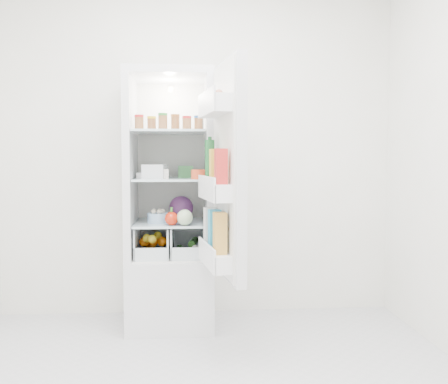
{
  "coord_description": "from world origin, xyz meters",
  "views": [
    {
      "loc": [
        -0.07,
        -2.35,
        1.19
      ],
      "look_at": [
        0.16,
        0.95,
        0.97
      ],
      "focal_mm": 40.0,
      "sensor_mm": 36.0,
      "label": 1
    }
  ],
  "objects": [
    {
      "name": "red_cabbage",
      "position": [
        -0.13,
        1.28,
        0.84
      ],
      "size": [
        0.18,
        0.18,
        0.18
      ],
      "primitive_type": "sphere",
      "color": "#521C54",
      "rests_on": "shelf_low"
    },
    {
      "name": "citrus_pile",
      "position": [
        -0.33,
        1.15,
        0.59
      ],
      "size": [
        0.2,
        0.31,
        0.16
      ],
      "color": "orange",
      "rests_on": "refrigerator"
    },
    {
      "name": "bell_pepper",
      "position": [
        -0.19,
        0.99,
        0.79
      ],
      "size": [
        0.09,
        0.09,
        0.09
      ],
      "primitive_type": "sphere",
      "color": "red",
      "rests_on": "shelf_low"
    },
    {
      "name": "tin_red",
      "position": [
        -0.01,
        0.96,
        1.09
      ],
      "size": [
        0.12,
        0.12,
        0.06
      ],
      "primitive_type": "cylinder",
      "rotation": [
        0.0,
        0.0,
        0.36
      ],
      "color": "#D0421F",
      "rests_on": "shelf_mid"
    },
    {
      "name": "crisper_left",
      "position": [
        -0.32,
        1.19,
        0.61
      ],
      "size": [
        0.23,
        0.46,
        0.22
      ],
      "primitive_type": null,
      "color": "silver",
      "rests_on": "refrigerator"
    },
    {
      "name": "refrigerator",
      "position": [
        -0.2,
        1.25,
        0.67
      ],
      "size": [
        0.6,
        0.6,
        1.8
      ],
      "color": "silver",
      "rests_on": "ground"
    },
    {
      "name": "mushroom_bowl",
      "position": [
        -0.29,
        1.13,
        0.78
      ],
      "size": [
        0.18,
        0.18,
        0.07
      ],
      "primitive_type": "cylinder",
      "rotation": [
        0.0,
        0.0,
        -0.24
      ],
      "color": "#9CC1EA",
      "rests_on": "shelf_low"
    },
    {
      "name": "room_walls",
      "position": [
        0.0,
        0.0,
        1.59
      ],
      "size": [
        3.02,
        3.02,
        2.61
      ],
      "color": "white",
      "rests_on": "ground"
    },
    {
      "name": "crisper_right",
      "position": [
        -0.08,
        1.19,
        0.61
      ],
      "size": [
        0.23,
        0.46,
        0.22
      ],
      "primitive_type": null,
      "color": "silver",
      "rests_on": "refrigerator"
    },
    {
      "name": "tub_white",
      "position": [
        -0.3,
        1.11,
        1.11
      ],
      "size": [
        0.18,
        0.18,
        0.1
      ],
      "primitive_type": "cube",
      "rotation": [
        0.0,
        0.0,
        -0.19
      ],
      "color": "silver",
      "rests_on": "shelf_mid"
    },
    {
      "name": "shelf_low",
      "position": [
        -0.2,
        1.19,
        0.74
      ],
      "size": [
        0.49,
        0.53,
        0.01
      ],
      "primitive_type": "cube",
      "color": "silver",
      "rests_on": "refrigerator"
    },
    {
      "name": "tub_green",
      "position": [
        -0.09,
        1.3,
        1.1
      ],
      "size": [
        0.11,
        0.15,
        0.08
      ],
      "primitive_type": "cube",
      "rotation": [
        0.0,
        0.0,
        -0.0
      ],
      "color": "#387D3F",
      "rests_on": "shelf_mid"
    },
    {
      "name": "squeeze_bottle",
      "position": [
        0.01,
        1.19,
        1.47
      ],
      "size": [
        0.05,
        0.05,
        0.16
      ],
      "primitive_type": "cylinder",
      "rotation": [
        0.0,
        0.0,
        0.18
      ],
      "color": "white",
      "rests_on": "shelf_top"
    },
    {
      "name": "foil_tray",
      "position": [
        -0.36,
        1.25,
        1.08
      ],
      "size": [
        0.16,
        0.12,
        0.04
      ],
      "primitive_type": "cube",
      "rotation": [
        0.0,
        0.0,
        -0.03
      ],
      "color": "silver",
      "rests_on": "shelf_mid"
    },
    {
      "name": "veg_pile",
      "position": [
        -0.07,
        1.18,
        0.56
      ],
      "size": [
        0.16,
        0.3,
        0.1
      ],
      "color": "#224918",
      "rests_on": "refrigerator"
    },
    {
      "name": "shelf_mid",
      "position": [
        -0.2,
        1.19,
        1.05
      ],
      "size": [
        0.49,
        0.53,
        0.02
      ],
      "primitive_type": "cube",
      "color": "silver",
      "rests_on": "refrigerator"
    },
    {
      "name": "condiment_jars",
      "position": [
        -0.2,
        1.07,
        1.43
      ],
      "size": [
        0.46,
        0.16,
        0.08
      ],
      "color": "#B21919",
      "rests_on": "shelf_top"
    },
    {
      "name": "tub_cream",
      "position": [
        -0.27,
        1.1,
        1.09
      ],
      "size": [
        0.12,
        0.12,
        0.06
      ],
      "primitive_type": "cube",
      "rotation": [
        0.0,
        0.0,
        0.11
      ],
      "color": "silver",
      "rests_on": "shelf_mid"
    },
    {
      "name": "fridge_door",
      "position": [
        0.15,
        0.61,
        1.09
      ],
      "size": [
        0.25,
        0.6,
        1.3
      ],
      "rotation": [
        0.0,
        0.0,
        1.72
      ],
      "color": "silver",
      "rests_on": "refrigerator"
    },
    {
      "name": "shelf_top",
      "position": [
        -0.2,
        1.19,
        1.38
      ],
      "size": [
        0.49,
        0.53,
        0.02
      ],
      "primitive_type": "cube",
      "color": "silver",
      "rests_on": "refrigerator"
    },
    {
      "name": "salad_bag",
      "position": [
        -0.1,
        0.97,
        0.8
      ],
      "size": [
        0.11,
        0.11,
        0.11
      ],
      "primitive_type": "sphere",
      "color": "#B3CE9A",
      "rests_on": "shelf_low"
    }
  ]
}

